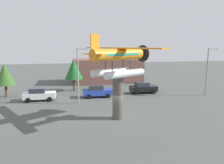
{
  "coord_description": "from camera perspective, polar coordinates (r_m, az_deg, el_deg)",
  "views": [
    {
      "loc": [
        -4.67,
        -20.15,
        7.39
      ],
      "look_at": [
        0.0,
        3.0,
        3.28
      ],
      "focal_mm": 33.81,
      "sensor_mm": 36.0,
      "label": 1
    }
  ],
  "objects": [
    {
      "name": "ground_plane",
      "position": [
        21.97,
        1.57,
        -9.8
      ],
      "size": [
        140.0,
        140.0,
        0.0
      ],
      "primitive_type": "plane",
      "color": "#4C514C"
    },
    {
      "name": "display_pedestal",
      "position": [
        21.33,
        1.6,
        -4.25
      ],
      "size": [
        1.1,
        1.1,
        4.38
      ],
      "primitive_type": "cylinder",
      "color": "#4C4742",
      "rests_on": "ground"
    },
    {
      "name": "floatplane_monument",
      "position": [
        20.82,
        1.92,
        6.17
      ],
      "size": [
        7.06,
        9.56,
        4.0
      ],
      "rotation": [
        0.0,
        0.0,
        0.52
      ],
      "color": "silver",
      "rests_on": "display_pedestal"
    },
    {
      "name": "car_near_white",
      "position": [
        30.21,
        -19.1,
        -3.14
      ],
      "size": [
        4.2,
        2.02,
        1.76
      ],
      "color": "white",
      "rests_on": "ground"
    },
    {
      "name": "car_mid_blue",
      "position": [
        30.55,
        -4.03,
        -2.47
      ],
      "size": [
        4.2,
        2.02,
        1.76
      ],
      "color": "#2847B7",
      "rests_on": "ground"
    },
    {
      "name": "car_far_black",
      "position": [
        33.34,
        8.38,
        -1.51
      ],
      "size": [
        4.2,
        2.02,
        1.76
      ],
      "color": "black",
      "rests_on": "ground"
    },
    {
      "name": "streetlight_primary",
      "position": [
        26.99,
        -8.77,
        2.87
      ],
      "size": [
        1.84,
        0.28,
        7.08
      ],
      "color": "gray",
      "rests_on": "ground"
    },
    {
      "name": "streetlight_secondary",
      "position": [
        33.81,
        24.63,
        3.43
      ],
      "size": [
        1.84,
        0.28,
        7.02
      ],
      "color": "gray",
      "rests_on": "ground"
    },
    {
      "name": "storefront_building",
      "position": [
        43.11,
        -1.36,
        3.14
      ],
      "size": [
        13.67,
        6.63,
        4.7
      ],
      "primitive_type": "cube",
      "color": "brown",
      "rests_on": "ground"
    },
    {
      "name": "tree_west",
      "position": [
        33.8,
        -27.0,
        1.83
      ],
      "size": [
        2.73,
        2.73,
        4.84
      ],
      "color": "brown",
      "rests_on": "ground"
    },
    {
      "name": "tree_east",
      "position": [
        35.01,
        -10.32,
        3.44
      ],
      "size": [
        2.91,
        2.91,
        5.21
      ],
      "color": "brown",
      "rests_on": "ground"
    }
  ]
}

